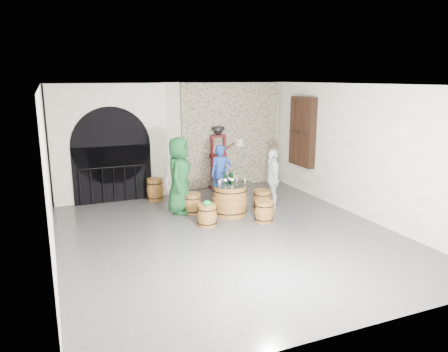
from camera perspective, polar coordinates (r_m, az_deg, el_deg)
name	(u,v)px	position (r m, az deg, el deg)	size (l,w,h in m)	color
ground	(227,234)	(9.36, 0.43, -7.79)	(8.00, 8.00, 0.00)	#313134
wall_back	(174,138)	(12.65, -6.68, 5.12)	(8.00, 8.00, 0.00)	silver
wall_front	(352,220)	(5.58, 16.79, -5.66)	(8.00, 8.00, 0.00)	silver
wall_left	(48,177)	(8.24, -22.58, -0.11)	(8.00, 8.00, 0.00)	silver
wall_right	(361,151)	(10.76, 17.90, 3.17)	(8.00, 8.00, 0.00)	silver
ceiling	(227,85)	(8.75, 0.46, 12.19)	(8.00, 8.00, 0.00)	beige
stone_facing_panel	(231,135)	(13.19, 0.96, 5.54)	(3.20, 0.12, 3.18)	#ACA289
arched_opening	(110,143)	(12.01, -15.09, 4.25)	(3.10, 0.60, 3.19)	silver
shuttered_window	(302,132)	(12.56, 10.46, 5.86)	(0.23, 1.10, 2.00)	black
barrel_table	(230,199)	(10.51, 0.80, -3.11)	(1.06, 1.06, 0.81)	brown
barrel_stool_left	(192,203)	(10.72, -4.30, -3.68)	(0.46, 0.46, 0.50)	brown
barrel_stool_far	(222,195)	(11.45, -0.29, -2.54)	(0.46, 0.46, 0.50)	brown
barrel_stool_right	(262,200)	(11.04, 5.14, -3.20)	(0.46, 0.46, 0.50)	brown
barrel_stool_near_right	(264,211)	(10.11, 5.42, -4.75)	(0.46, 0.46, 0.50)	brown
barrel_stool_near_left	(207,215)	(9.81, -2.29, -5.26)	(0.46, 0.46, 0.50)	brown
green_cap	(207,203)	(9.72, -2.29, -3.62)	(0.23, 0.18, 0.10)	#0C8B39
person_green	(179,175)	(10.61, -6.04, 0.09)	(0.94, 0.61, 1.93)	#12421E
person_blue	(221,174)	(11.43, -0.42, 0.24)	(0.58, 0.38, 1.59)	navy
person_white	(272,179)	(11.07, 6.53, -0.36)	(0.91, 0.38, 1.56)	silver
wine_bottle_left	(225,179)	(10.29, 0.17, -0.35)	(0.08, 0.08, 0.32)	black
wine_bottle_center	(232,178)	(10.34, 1.09, -0.29)	(0.08, 0.08, 0.32)	black
wine_bottle_right	(230,177)	(10.46, 0.81, -0.13)	(0.08, 0.08, 0.32)	black
tasting_glass_a	(219,183)	(10.22, -0.67, -0.92)	(0.05, 0.05, 0.10)	#AD5521
tasting_glass_b	(237,179)	(10.55, 1.73, -0.47)	(0.05, 0.05, 0.10)	#AD5521
tasting_glass_c	(222,180)	(10.48, -0.29, -0.56)	(0.05, 0.05, 0.10)	#AD5521
tasting_glass_d	(235,177)	(10.78, 1.42, -0.17)	(0.05, 0.05, 0.10)	#AD5521
tasting_glass_e	(245,181)	(10.40, 2.83, -0.69)	(0.05, 0.05, 0.10)	#AD5521
tasting_glass_f	(220,182)	(10.30, -0.54, -0.80)	(0.05, 0.05, 0.10)	#AD5521
side_barrel	(155,189)	(11.93, -9.27, -1.80)	(0.46, 0.46, 0.61)	brown
corking_press	(218,153)	(12.85, -0.78, 3.09)	(0.78, 0.45, 1.90)	#4C0C11
control_box	(239,143)	(13.26, 2.09, 4.48)	(0.18, 0.10, 0.22)	silver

